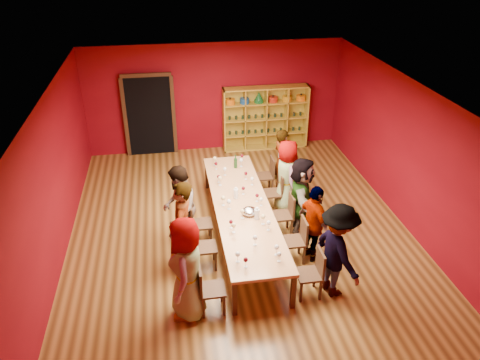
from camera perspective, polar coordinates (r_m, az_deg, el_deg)
name	(u,v)px	position (r m, az deg, el deg)	size (l,w,h in m)	color
room_shell	(242,172)	(8.96, 0.25, 1.01)	(7.10, 9.10, 3.04)	brown
tasting_table	(242,207)	(9.36, 0.24, -3.34)	(1.10, 4.50, 0.75)	#AF7749
doorway	(150,115)	(13.09, -10.96, 7.76)	(1.40, 0.17, 2.30)	black
shelving_unit	(265,115)	(13.30, 3.08, 7.95)	(2.40, 0.40, 1.80)	#B69428
chair_person_left_0	(207,287)	(7.79, -4.01, -12.87)	(0.42, 0.42, 0.89)	#321D10
person_left_0	(187,269)	(7.51, -6.51, -10.72)	(0.89, 0.48, 1.81)	#C78593
chair_person_left_1	(201,245)	(8.69, -4.80, -7.89)	(0.42, 0.42, 0.89)	#321D10
person_left_1	(182,228)	(8.44, -7.06, -5.82)	(0.66, 0.48, 1.81)	#505055
chair_person_left_2	(197,222)	(9.33, -5.24, -5.06)	(0.42, 0.42, 0.89)	#321D10
person_left_2	(179,207)	(9.13, -7.39, -3.34)	(0.83, 0.46, 1.71)	silver
chair_person_right_0	(313,271)	(8.17, 8.95, -10.89)	(0.42, 0.42, 0.89)	#321D10
person_right_0	(338,251)	(8.06, 11.81, -8.46)	(1.12, 0.46, 1.74)	#141B37
chair_person_right_1	(298,238)	(8.90, 7.08, -7.03)	(0.42, 0.42, 0.89)	#321D10
person_right_1	(314,224)	(8.82, 9.03, -5.31)	(0.91, 0.42, 1.56)	#5270AA
chair_person_right_2	(286,212)	(9.62, 5.62, -3.96)	(0.42, 0.42, 0.89)	#321D10
person_right_2	(301,196)	(9.52, 7.48, -2.00)	(1.57, 0.45, 1.69)	silver
chair_person_right_3	(275,190)	(10.39, 4.35, -1.26)	(0.42, 0.42, 0.89)	#321D10
person_right_3	(287,176)	(10.29, 5.72, 0.48)	(0.81, 0.44, 1.66)	beige
chair_person_right_4	(268,173)	(11.09, 3.38, 0.80)	(0.42, 0.42, 0.89)	#321D10
person_right_4	(282,161)	(11.03, 5.15, 2.31)	(0.58, 0.42, 1.59)	silver
wine_glass_0	(223,198)	(9.24, -2.07, -2.26)	(0.09, 0.09, 0.22)	white
wine_glass_1	(255,238)	(8.14, 1.85, -7.09)	(0.08, 0.08, 0.20)	white
wine_glass_2	(263,217)	(8.68, 2.84, -4.55)	(0.09, 0.09, 0.22)	white
wine_glass_3	(219,177)	(10.09, -2.62, 0.36)	(0.07, 0.07, 0.18)	white
wine_glass_4	(229,202)	(9.12, -1.35, -2.72)	(0.09, 0.09, 0.22)	white
wine_glass_5	(225,169)	(10.39, -1.86, 1.30)	(0.08, 0.08, 0.20)	white
wine_glass_6	(242,156)	(11.03, 0.24, 2.93)	(0.07, 0.07, 0.18)	white
wine_glass_7	(257,196)	(9.39, 2.10, -1.94)	(0.07, 0.07, 0.18)	white
wine_glass_8	(215,159)	(10.83, -3.10, 2.57)	(0.09, 0.09, 0.22)	white
wine_glass_9	(246,260)	(7.66, 0.70, -9.75)	(0.08, 0.08, 0.19)	white
wine_glass_10	(261,200)	(9.25, 2.60, -2.43)	(0.08, 0.08, 0.19)	white
wine_glass_11	(243,189)	(9.64, 0.40, -1.06)	(0.07, 0.07, 0.18)	white
wine_glass_12	(216,164)	(10.66, -2.95, 1.97)	(0.07, 0.07, 0.18)	white
wine_glass_13	(220,179)	(9.97, -2.45, 0.16)	(0.09, 0.09, 0.22)	white
wine_glass_14	(238,255)	(7.76, -0.28, -9.09)	(0.08, 0.08, 0.21)	white
wine_glass_15	(241,161)	(10.76, 0.15, 2.38)	(0.08, 0.08, 0.21)	white
wine_glass_16	(234,226)	(8.45, -0.78, -5.60)	(0.08, 0.08, 0.20)	white
wine_glass_17	(246,174)	(10.21, 0.71, 0.76)	(0.08, 0.08, 0.19)	white
wine_glass_18	(269,223)	(8.53, 3.50, -5.30)	(0.08, 0.08, 0.20)	white
wine_glass_19	(231,222)	(8.58, -1.11, -5.16)	(0.07, 0.07, 0.18)	white
wine_glass_20	(252,179)	(9.99, 1.49, 0.09)	(0.08, 0.08, 0.19)	white
wine_glass_21	(242,212)	(8.84, 0.28, -3.89)	(0.08, 0.08, 0.20)	white
wine_glass_22	(279,255)	(7.80, 4.80, -9.05)	(0.08, 0.08, 0.19)	white
wine_glass_23	(277,248)	(7.93, 4.49, -8.22)	(0.09, 0.09, 0.21)	white
spittoon_bowl	(249,211)	(9.01, 1.16, -3.83)	(0.30, 0.30, 0.16)	silver
carafe_a	(236,193)	(9.52, -0.51, -1.63)	(0.10, 0.10, 0.24)	white
carafe_b	(257,214)	(8.85, 2.08, -4.15)	(0.12, 0.12, 0.25)	white
wine_bottle	(236,163)	(10.72, -0.55, 2.09)	(0.10, 0.10, 0.32)	#163C18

